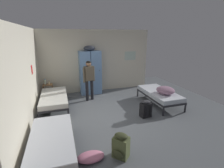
% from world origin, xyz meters
% --- Properties ---
extents(ground_plane, '(8.14, 8.14, 0.00)m').
position_xyz_m(ground_plane, '(0.00, 0.00, 0.00)').
color(ground_plane, slate).
extents(room_backdrop, '(4.95, 5.14, 2.72)m').
position_xyz_m(room_backdrop, '(-1.24, 1.27, 1.36)').
color(room_backdrop, beige).
rests_on(room_backdrop, ground_plane).
extents(locker_bank, '(0.90, 0.55, 2.07)m').
position_xyz_m(locker_bank, '(-0.35, 2.26, 0.97)').
color(locker_bank, '#6B93C6').
rests_on(locker_bank, ground_plane).
extents(shelf_unit, '(0.38, 0.30, 0.57)m').
position_xyz_m(shelf_unit, '(-2.11, 2.22, 0.35)').
color(shelf_unit, brown).
rests_on(shelf_unit, ground_plane).
extents(bed_right, '(0.90, 1.90, 0.49)m').
position_xyz_m(bed_right, '(1.86, 0.32, 0.38)').
color(bed_right, '#28282D').
rests_on(bed_right, ground_plane).
extents(bed_left_front, '(0.90, 1.90, 0.49)m').
position_xyz_m(bed_left_front, '(-1.86, -1.47, 0.38)').
color(bed_left_front, '#28282D').
rests_on(bed_left_front, ground_plane).
extents(bed_left_rear, '(0.90, 1.90, 0.49)m').
position_xyz_m(bed_left_rear, '(-1.86, 1.07, 0.38)').
color(bed_left_rear, '#28282D').
rests_on(bed_left_rear, ground_plane).
extents(bedding_heap, '(0.61, 0.67, 0.25)m').
position_xyz_m(bedding_heap, '(1.91, 0.03, 0.61)').
color(bedding_heap, gray).
rests_on(bedding_heap, bed_right).
extents(person_traveler, '(0.47, 0.29, 1.55)m').
position_xyz_m(person_traveler, '(-0.54, 1.46, 0.94)').
color(person_traveler, black).
rests_on(person_traveler, ground_plane).
extents(water_bottle, '(0.06, 0.06, 0.23)m').
position_xyz_m(water_bottle, '(-2.19, 2.24, 0.67)').
color(water_bottle, silver).
rests_on(water_bottle, shelf_unit).
extents(lotion_bottle, '(0.05, 0.05, 0.16)m').
position_xyz_m(lotion_bottle, '(-2.04, 2.18, 0.64)').
color(lotion_bottle, beige).
rests_on(lotion_bottle, shelf_unit).
extents(backpack_black, '(0.34, 0.36, 0.55)m').
position_xyz_m(backpack_black, '(0.88, -0.46, 0.26)').
color(backpack_black, black).
rests_on(backpack_black, ground_plane).
extents(backpack_olive, '(0.42, 0.42, 0.55)m').
position_xyz_m(backpack_olive, '(-0.50, -1.94, 0.26)').
color(backpack_olive, '#566038').
rests_on(backpack_olive, ground_plane).
extents(clothes_pile_pink, '(0.57, 0.37, 0.13)m').
position_xyz_m(clothes_pile_pink, '(-1.12, -1.83, 0.06)').
color(clothes_pile_pink, pink).
rests_on(clothes_pile_pink, ground_plane).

